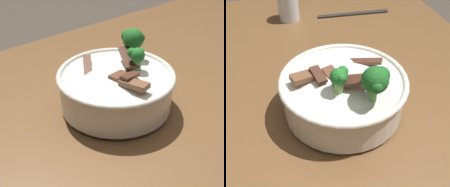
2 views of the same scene
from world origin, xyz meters
TOP-DOWN VIEW (x-y plane):
  - dining_table at (0.00, 0.00)m, footprint 1.56×1.02m
  - rice_bowl at (-0.14, 0.07)m, footprint 0.25×0.25m

SIDE VIEW (x-z plane):
  - dining_table at x=0.00m, z-range 0.29..1.08m
  - rice_bowl at x=-0.14m, z-range 0.77..0.92m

